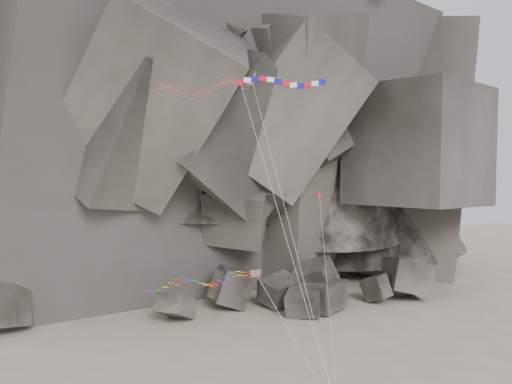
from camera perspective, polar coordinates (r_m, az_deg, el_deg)
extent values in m
cube|color=#47423F|center=(90.54, -23.73, -10.83)|extent=(7.05, 7.94, 7.64)
cube|color=#47423F|center=(97.14, -2.47, -9.98)|extent=(9.05, 7.98, 6.79)
cube|color=#47423F|center=(94.77, 6.62, -10.48)|extent=(8.97, 8.43, 5.12)
cube|color=#47423F|center=(95.84, -2.44, -9.90)|extent=(6.75, 5.96, 7.06)
cube|color=#47423F|center=(89.61, -8.04, -11.77)|extent=(7.12, 7.31, 4.84)
cube|color=#47423F|center=(101.15, 11.91, -9.76)|extent=(5.06, 5.69, 5.27)
cube|color=#47423F|center=(105.25, 14.82, -8.80)|extent=(8.35, 7.86, 7.92)
cube|color=#47423F|center=(96.62, -17.66, -10.58)|extent=(4.58, 3.64, 5.00)
cube|color=#47423F|center=(91.45, 4.82, -11.28)|extent=(7.30, 7.17, 4.78)
cube|color=#47423F|center=(96.62, 2.40, -10.32)|extent=(7.61, 7.88, 5.80)
cube|color=#47423F|center=(97.73, 5.98, -9.66)|extent=(9.74, 8.47, 8.68)
cylinder|color=silver|center=(55.14, 3.71, -4.68)|extent=(5.69, 10.15, 31.31)
cube|color=red|center=(57.05, -1.63, 10.91)|extent=(0.78, 0.60, 0.47)
cube|color=white|center=(57.08, -0.87, 11.10)|extent=(0.82, 0.60, 0.53)
cube|color=#0D0E98|center=(57.06, -0.10, 11.23)|extent=(0.84, 0.61, 0.56)
cube|color=red|center=(57.02, 0.67, 11.26)|extent=(0.84, 0.61, 0.56)
cube|color=white|center=(56.96, 1.45, 11.16)|extent=(0.82, 0.61, 0.54)
cube|color=#0D0E98|center=(56.93, 2.23, 10.97)|extent=(0.79, 0.60, 0.49)
cube|color=red|center=(56.94, 2.99, 10.77)|extent=(0.81, 0.60, 0.51)
cube|color=white|center=(57.01, 3.73, 10.61)|extent=(0.84, 0.61, 0.55)
cube|color=#0D0E98|center=(57.15, 4.46, 10.54)|extent=(0.84, 0.61, 0.57)
cube|color=red|center=(57.34, 5.18, 10.59)|extent=(0.83, 0.61, 0.55)
cube|color=white|center=(57.56, 5.89, 10.73)|extent=(0.80, 0.60, 0.50)
cube|color=#0D0E98|center=(57.78, 6.59, 10.90)|extent=(0.80, 0.60, 0.50)
cylinder|color=silver|center=(54.00, 3.18, -5.10)|extent=(7.35, 8.19, 30.85)
cube|color=gold|center=(57.59, -0.07, -8.05)|extent=(1.17, 0.50, 0.64)
cube|color=#0CB219|center=(57.50, -0.03, -8.32)|extent=(0.98, 0.37, 0.44)
cylinder|color=silver|center=(56.27, 3.92, -14.64)|extent=(5.91, 7.86, 11.97)
cube|color=red|center=(60.00, 6.35, -0.28)|extent=(0.58, 0.21, 0.38)
cube|color=#0D0E98|center=(59.95, 6.18, -0.29)|extent=(0.22, 0.11, 0.39)
cylinder|color=silver|center=(57.02, 7.25, -10.45)|extent=(1.41, 9.23, 19.55)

